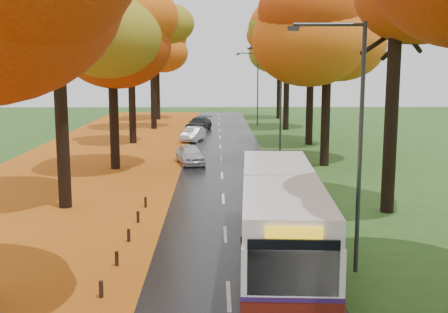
{
  "coord_description": "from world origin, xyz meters",
  "views": [
    {
      "loc": [
        -0.36,
        -9.45,
        6.7
      ],
      "look_at": [
        0.0,
        15.49,
        2.6
      ],
      "focal_mm": 45.0,
      "sensor_mm": 36.0,
      "label": 1
    }
  ],
  "objects_px": {
    "car_white": "(190,154)",
    "streetlamp_mid": "(277,93)",
    "bus": "(280,216)",
    "streetlamp_near": "(353,128)",
    "car_dark": "(199,124)",
    "streetlamp_far": "(255,83)",
    "car_silver": "(193,134)"
  },
  "relations": [
    {
      "from": "bus",
      "to": "streetlamp_near",
      "type": "bearing_deg",
      "value": -23.13
    },
    {
      "from": "streetlamp_near",
      "to": "streetlamp_mid",
      "type": "bearing_deg",
      "value": 90.0
    },
    {
      "from": "bus",
      "to": "car_white",
      "type": "bearing_deg",
      "value": 104.93
    },
    {
      "from": "streetlamp_near",
      "to": "car_dark",
      "type": "height_order",
      "value": "streetlamp_near"
    },
    {
      "from": "streetlamp_mid",
      "to": "streetlamp_far",
      "type": "height_order",
      "value": "same"
    },
    {
      "from": "streetlamp_near",
      "to": "streetlamp_mid",
      "type": "xyz_separation_m",
      "value": [
        0.0,
        22.0,
        0.0
      ]
    },
    {
      "from": "car_white",
      "to": "streetlamp_mid",
      "type": "bearing_deg",
      "value": 4.46
    },
    {
      "from": "streetlamp_mid",
      "to": "streetlamp_near",
      "type": "bearing_deg",
      "value": -90.0
    },
    {
      "from": "car_dark",
      "to": "streetlamp_mid",
      "type": "bearing_deg",
      "value": -56.54
    },
    {
      "from": "streetlamp_mid",
      "to": "car_silver",
      "type": "distance_m",
      "value": 12.07
    },
    {
      "from": "bus",
      "to": "car_white",
      "type": "height_order",
      "value": "bus"
    },
    {
      "from": "streetlamp_far",
      "to": "car_dark",
      "type": "height_order",
      "value": "streetlamp_far"
    },
    {
      "from": "streetlamp_near",
      "to": "streetlamp_far",
      "type": "height_order",
      "value": "same"
    },
    {
      "from": "streetlamp_mid",
      "to": "car_white",
      "type": "height_order",
      "value": "streetlamp_mid"
    },
    {
      "from": "bus",
      "to": "streetlamp_far",
      "type": "bearing_deg",
      "value": 90.41
    },
    {
      "from": "streetlamp_far",
      "to": "car_silver",
      "type": "relative_size",
      "value": 2.12
    },
    {
      "from": "streetlamp_far",
      "to": "car_white",
      "type": "height_order",
      "value": "streetlamp_far"
    },
    {
      "from": "car_white",
      "to": "bus",
      "type": "bearing_deg",
      "value": -91.8
    },
    {
      "from": "streetlamp_far",
      "to": "car_dark",
      "type": "relative_size",
      "value": 1.75
    },
    {
      "from": "car_white",
      "to": "car_silver",
      "type": "distance_m",
      "value": 11.43
    },
    {
      "from": "bus",
      "to": "car_dark",
      "type": "relative_size",
      "value": 2.48
    },
    {
      "from": "car_dark",
      "to": "car_silver",
      "type": "bearing_deg",
      "value": -76.92
    },
    {
      "from": "streetlamp_far",
      "to": "car_silver",
      "type": "distance_m",
      "value": 14.6
    },
    {
      "from": "car_dark",
      "to": "car_white",
      "type": "bearing_deg",
      "value": -75.29
    },
    {
      "from": "streetlamp_mid",
      "to": "car_white",
      "type": "relative_size",
      "value": 2.09
    },
    {
      "from": "streetlamp_far",
      "to": "car_white",
      "type": "bearing_deg",
      "value": -104.18
    },
    {
      "from": "streetlamp_near",
      "to": "car_dark",
      "type": "bearing_deg",
      "value": 98.65
    },
    {
      "from": "car_silver",
      "to": "car_dark",
      "type": "xyz_separation_m",
      "value": [
        0.24,
        8.37,
        0.04
      ]
    },
    {
      "from": "streetlamp_near",
      "to": "bus",
      "type": "distance_m",
      "value": 3.92
    },
    {
      "from": "streetlamp_mid",
      "to": "car_white",
      "type": "distance_m",
      "value": 7.53
    },
    {
      "from": "streetlamp_mid",
      "to": "car_white",
      "type": "xyz_separation_m",
      "value": [
        -6.05,
        -1.96,
        -4.02
      ]
    },
    {
      "from": "streetlamp_near",
      "to": "car_silver",
      "type": "bearing_deg",
      "value": 101.31
    }
  ]
}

